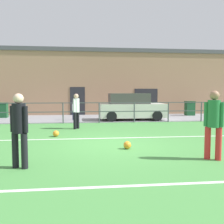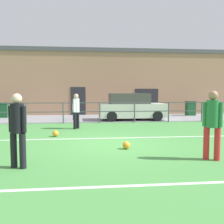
{
  "view_description": "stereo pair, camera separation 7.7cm",
  "coord_description": "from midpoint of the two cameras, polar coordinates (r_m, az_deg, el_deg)",
  "views": [
    {
      "loc": [
        -0.89,
        -8.2,
        1.73
      ],
      "look_at": [
        0.51,
        4.16,
        0.75
      ],
      "focal_mm": 40.85,
      "sensor_mm": 36.0,
      "label": 1
    },
    {
      "loc": [
        -0.82,
        -8.21,
        1.73
      ],
      "look_at": [
        0.51,
        4.16,
        0.75
      ],
      "focal_mm": 40.85,
      "sensor_mm": 36.0,
      "label": 2
    }
  ],
  "objects": [
    {
      "name": "trash_bin_0",
      "position": [
        18.49,
        -23.3,
        0.41
      ],
      "size": [
        0.59,
        0.5,
        1.0
      ],
      "color": "#194C28",
      "rests_on": "pavement_strip"
    },
    {
      "name": "perimeter_fence",
      "position": [
        14.27,
        -3.03,
        0.55
      ],
      "size": [
        36.07,
        0.07,
        1.15
      ],
      "color": "#474C51",
      "rests_on": "ground"
    },
    {
      "name": "parked_car_red",
      "position": [
        15.71,
        4.15,
        1.05
      ],
      "size": [
        3.99,
        1.87,
        1.63
      ],
      "color": "silver",
      "rests_on": "pavement_strip"
    },
    {
      "name": "pavement_strip",
      "position": [
        16.82,
        -3.53,
        -1.37
      ],
      "size": [
        48.0,
        5.0,
        0.02
      ],
      "primitive_type": "cube",
      "color": "gray",
      "rests_on": "ground"
    },
    {
      "name": "player_goalkeeper",
      "position": [
        6.11,
        -20.41,
        -2.96
      ],
      "size": [
        0.43,
        0.3,
        1.7
      ],
      "rotation": [
        0.0,
        0.0,
        2.69
      ],
      "color": "black",
      "rests_on": "ground"
    },
    {
      "name": "trash_bin_1",
      "position": [
        19.5,
        16.9,
        0.82
      ],
      "size": [
        0.66,
        0.56,
        1.04
      ],
      "color": "#194C28",
      "rests_on": "pavement_strip"
    },
    {
      "name": "field_line_hash",
      "position": [
        4.89,
        4.17,
        -16.14
      ],
      "size": [
        36.0,
        0.11,
        0.0
      ],
      "primitive_type": "cube",
      "color": "white",
      "rests_on": "ground"
    },
    {
      "name": "field_line_touchline",
      "position": [
        9.58,
        -1.26,
        -5.87
      ],
      "size": [
        36.0,
        0.11,
        0.0
      ],
      "primitive_type": "cube",
      "color": "white",
      "rests_on": "ground"
    },
    {
      "name": "ground",
      "position": [
        8.43,
        -0.52,
        -7.45
      ],
      "size": [
        60.0,
        44.0,
        0.04
      ],
      "primitive_type": "cube",
      "color": "#478C42"
    },
    {
      "name": "clubhouse_facade",
      "position": [
        20.44,
        -4.11,
        6.71
      ],
      "size": [
        28.0,
        2.56,
        5.02
      ],
      "color": "#A37A5B",
      "rests_on": "ground"
    },
    {
      "name": "player_striker",
      "position": [
        6.93,
        21.5,
        -1.83
      ],
      "size": [
        0.42,
        0.31,
        1.76
      ],
      "rotation": [
        0.0,
        0.0,
        2.56
      ],
      "color": "red",
      "rests_on": "ground"
    },
    {
      "name": "player_winger",
      "position": [
        12.03,
        -8.19,
        0.68
      ],
      "size": [
        0.29,
        0.4,
        1.65
      ],
      "rotation": [
        0.0,
        0.0,
        4.14
      ],
      "color": "black",
      "rests_on": "ground"
    },
    {
      "name": "soccer_ball_spare",
      "position": [
        7.8,
        3.15,
        -7.41
      ],
      "size": [
        0.24,
        0.24,
        0.24
      ],
      "primitive_type": "sphere",
      "color": "orange",
      "rests_on": "ground"
    },
    {
      "name": "spectator_child",
      "position": [
        15.63,
        -8.52,
        0.65
      ],
      "size": [
        0.31,
        0.21,
        1.18
      ],
      "rotation": [
        0.0,
        0.0,
        2.75
      ],
      "color": "#232D4C",
      "rests_on": "pavement_strip"
    },
    {
      "name": "soccer_ball_match",
      "position": [
        10.15,
        -12.67,
        -4.73
      ],
      "size": [
        0.24,
        0.24,
        0.24
      ],
      "primitive_type": "sphere",
      "color": "orange",
      "rests_on": "ground"
    }
  ]
}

